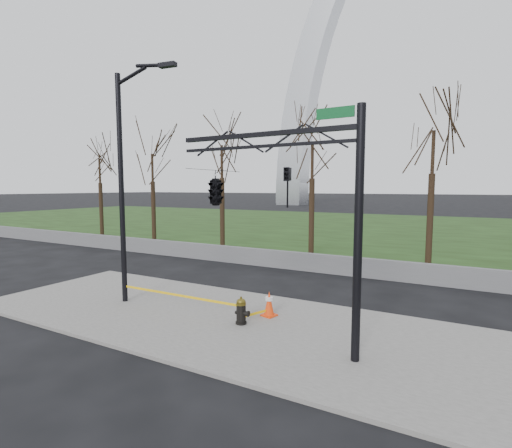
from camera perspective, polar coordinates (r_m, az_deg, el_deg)
The scene contains 11 objects.
ground at distance 11.89m, azimuth -3.36°, elevation -14.89°, with size 500.00×500.00×0.00m, color black.
sidewalk at distance 11.87m, azimuth -3.36°, elevation -14.66°, with size 18.00×6.00×0.10m, color slate.
grass_strip at distance 40.10m, azimuth 19.91°, elevation -0.68°, with size 120.00×40.00×0.06m, color #1E3111.
guardrail at distance 18.79m, azimuth 9.70°, elevation -5.88°, with size 60.00×0.30×0.90m, color #59595B.
gateway_arch at distance 89.28m, azimuth 25.43°, elevation 23.55°, with size 66.00×6.00×65.00m, color silver, non-canonical shape.
tree_row at distance 22.80m, azimuth 8.72°, elevation 4.89°, with size 42.33×4.00×7.82m.
fire_hydrant at distance 11.48m, azimuth -2.22°, elevation -13.09°, with size 0.50×0.33×0.83m.
traffic_cone at distance 12.14m, azimuth 2.00°, elevation -11.97°, with size 0.50×0.50×0.79m.
street_light at distance 13.83m, azimuth -19.09°, elevation 7.51°, with size 2.38×0.50×8.21m.
traffic_signal_mast at distance 10.13m, azimuth -2.65°, elevation 5.53°, with size 5.10×2.50×6.00m.
caution_tape at distance 12.57m, azimuth -9.78°, elevation -11.04°, with size 5.25×1.05×0.42m.
Camera 1 is at (5.90, -9.45, 4.15)m, focal length 26.39 mm.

